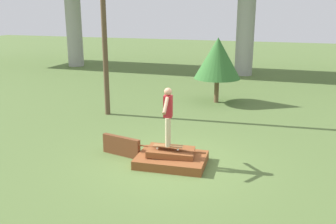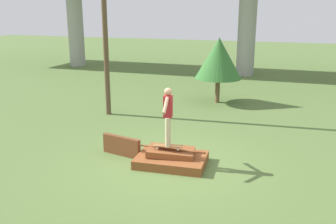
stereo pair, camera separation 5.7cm
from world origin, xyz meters
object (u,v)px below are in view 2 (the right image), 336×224
(skateboard, at_px, (168,146))
(tree_behind_left, at_px, (219,58))
(utility_pole, at_px, (104,4))
(skater, at_px, (168,113))

(skateboard, bearing_deg, tree_behind_left, 91.03)
(skateboard, height_order, utility_pole, utility_pole)
(skater, bearing_deg, utility_pole, 134.07)
(skater, height_order, tree_behind_left, tree_behind_left)
(tree_behind_left, bearing_deg, utility_pole, -138.41)
(skater, relative_size, tree_behind_left, 0.55)
(skater, relative_size, utility_pole, 0.19)
(skateboard, xyz_separation_m, skater, (-0.00, -0.00, 0.92))
(utility_pole, bearing_deg, tree_behind_left, 41.59)
(utility_pole, height_order, tree_behind_left, utility_pole)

